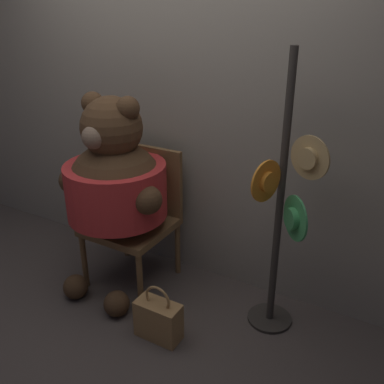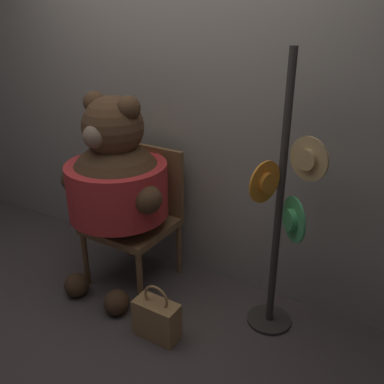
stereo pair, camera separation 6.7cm
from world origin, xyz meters
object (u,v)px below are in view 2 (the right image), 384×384
Objects in this scene: handbag_on_ground at (157,319)px; hat_display_rack at (282,219)px; teddy_bear at (116,183)px; chair at (139,211)px.

hat_display_rack is at bearing 36.40° from handbag_on_ground.
handbag_on_ground is at bearing -143.60° from hat_display_rack.
teddy_bear is at bearing 149.00° from handbag_on_ground.
teddy_bear is 0.81× the size of hat_display_rack.
chair is 2.61× the size of handbag_on_ground.
teddy_bear reaches higher than handbag_on_ground.
teddy_bear is 0.90m from handbag_on_ground.
teddy_bear is 1.12m from hat_display_rack.
chair is 0.57× the size of hat_display_rack.
chair is 1.11m from hat_display_rack.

